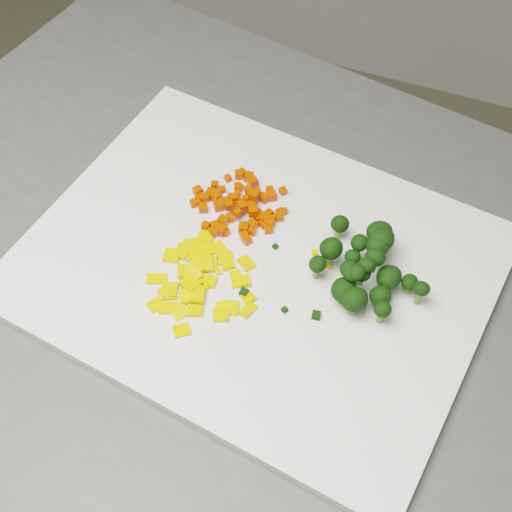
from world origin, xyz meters
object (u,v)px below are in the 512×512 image
(counter_block, at_px, (268,450))
(broccoli_pile, at_px, (370,262))
(carrot_pile, at_px, (240,197))
(pepper_pile, at_px, (199,279))
(cutting_board, at_px, (256,265))

(counter_block, relative_size, broccoli_pile, 8.07)
(carrot_pile, xyz_separation_m, pepper_pile, (-0.00, -0.11, -0.01))
(pepper_pile, height_order, broccoli_pile, broccoli_pile)
(cutting_board, distance_m, broccoli_pile, 0.12)
(carrot_pile, bearing_deg, counter_block, -50.24)
(cutting_board, bearing_deg, broccoli_pile, 10.25)
(carrot_pile, height_order, pepper_pile, carrot_pile)
(broccoli_pile, bearing_deg, cutting_board, -169.75)
(broccoli_pile, bearing_deg, pepper_pile, -156.92)
(cutting_board, relative_size, carrot_pile, 4.50)
(counter_block, xyz_separation_m, carrot_pile, (-0.07, 0.09, 0.48))
(carrot_pile, distance_m, broccoli_pile, 0.17)
(carrot_pile, distance_m, pepper_pile, 0.11)
(cutting_board, xyz_separation_m, pepper_pile, (-0.04, -0.05, 0.01))
(cutting_board, bearing_deg, pepper_pile, -133.18)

